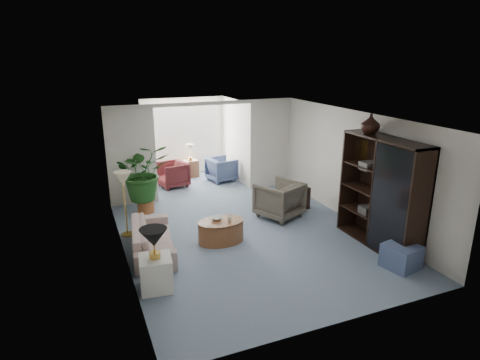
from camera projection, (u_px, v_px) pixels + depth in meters
name	position (u px, v px, depth m)	size (l,w,h in m)	color
floor	(251.00, 239.00, 8.40)	(6.00, 6.00, 0.00)	#7B91A3
sunroom_floor	(195.00, 183.00, 12.02)	(2.60, 2.60, 0.00)	#7B91A3
back_pier_left	(132.00, 156.00, 9.99)	(1.20, 0.12, 2.50)	white
back_pier_right	(270.00, 144.00, 11.37)	(1.20, 0.12, 2.50)	white
back_header	(204.00, 104.00, 10.32)	(2.60, 0.12, 0.10)	white
window_pane	(184.00, 130.00, 12.56)	(2.20, 0.02, 1.50)	white
window_blinds	(184.00, 130.00, 12.53)	(2.20, 0.02, 1.50)	white
framed_picture	(358.00, 149.00, 8.70)	(0.04, 0.50, 0.40)	#B8AD93
sofa	(153.00, 238.00, 7.80)	(1.90, 0.74, 0.55)	beige
end_table	(156.00, 273.00, 6.53)	(0.51, 0.51, 0.56)	white
table_lamp	(154.00, 238.00, 6.34)	(0.44, 0.44, 0.30)	black
floor_lamp	(123.00, 179.00, 8.19)	(0.36, 0.36, 0.28)	beige
coffee_table	(221.00, 231.00, 8.21)	(0.95, 0.95, 0.45)	brown
coffee_bowl	(217.00, 218.00, 8.21)	(0.22, 0.22, 0.06)	white
coffee_cup	(230.00, 220.00, 8.10)	(0.09, 0.09, 0.09)	beige
wingback_chair	(279.00, 199.00, 9.43)	(0.90, 0.93, 0.84)	#61594C
side_table_dark	(298.00, 198.00, 9.99)	(0.46, 0.36, 0.55)	black
entertainment_cabinet	(381.00, 193.00, 7.85)	(0.52, 1.95, 2.17)	black
cabinet_urn	(371.00, 124.00, 7.91)	(0.36, 0.36, 0.38)	black
ottoman	(401.00, 256.00, 7.21)	(0.54, 0.54, 0.43)	slate
plant_pot	(146.00, 206.00, 9.79)	(0.40, 0.40, 0.32)	#AE6132
house_plant	(143.00, 172.00, 9.54)	(1.23, 1.07, 1.37)	#20521C
sunroom_chair_blue	(222.00, 169.00, 12.17)	(0.75, 0.77, 0.70)	slate
sunroom_chair_maroon	(172.00, 174.00, 11.62)	(0.77, 0.79, 0.72)	maroon
sunroom_table	(191.00, 169.00, 12.59)	(0.43, 0.33, 0.52)	brown
shelf_clutter	(377.00, 200.00, 7.90)	(0.30, 1.19, 1.06)	#2A2724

